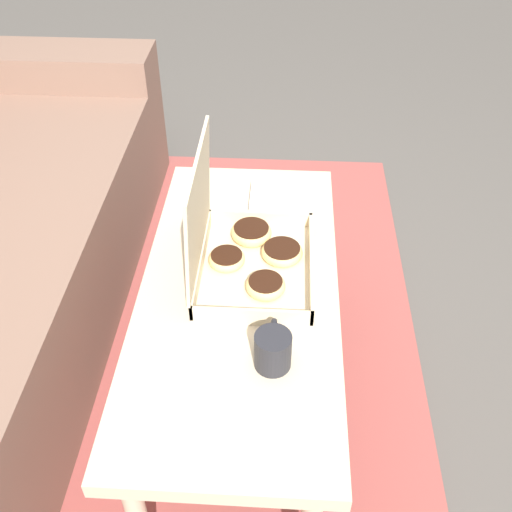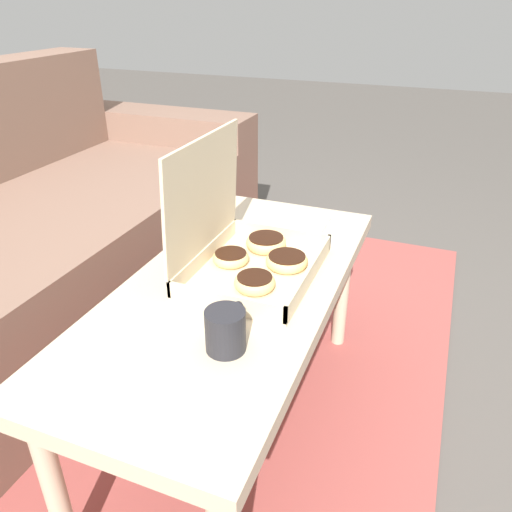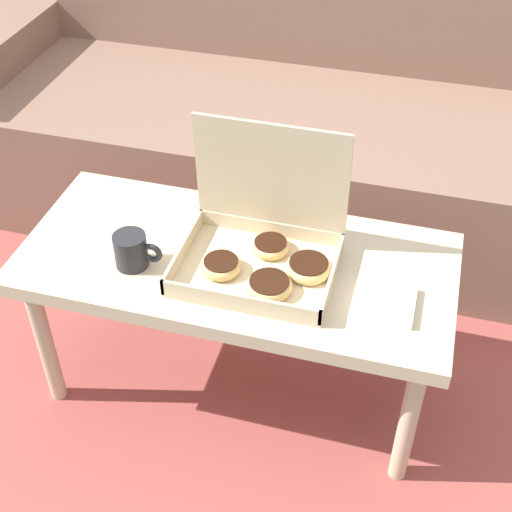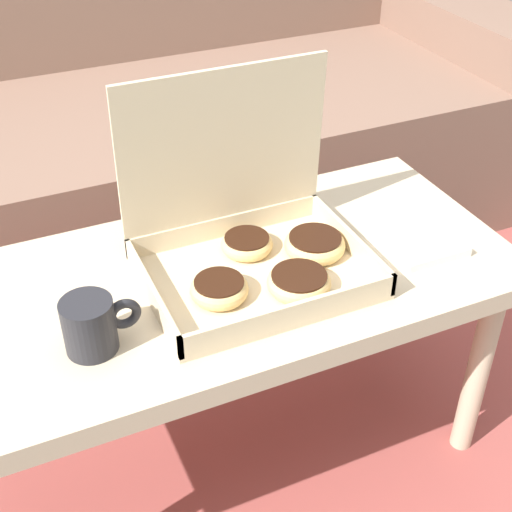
{
  "view_description": "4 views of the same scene",
  "coord_description": "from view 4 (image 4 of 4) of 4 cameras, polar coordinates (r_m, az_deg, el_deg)",
  "views": [
    {
      "loc": [
        -1.06,
        -0.19,
        1.49
      ],
      "look_at": [
        0.06,
        -0.12,
        0.52
      ],
      "focal_mm": 42.0,
      "sensor_mm": 36.0,
      "label": 1
    },
    {
      "loc": [
        -0.94,
        -0.52,
        1.1
      ],
      "look_at": [
        0.06,
        -0.12,
        0.52
      ],
      "focal_mm": 35.0,
      "sensor_mm": 36.0,
      "label": 2
    },
    {
      "loc": [
        0.4,
        -1.35,
        1.61
      ],
      "look_at": [
        0.06,
        -0.12,
        0.52
      ],
      "focal_mm": 50.0,
      "sensor_mm": 36.0,
      "label": 3
    },
    {
      "loc": [
        -0.34,
        -1.01,
        1.22
      ],
      "look_at": [
        0.06,
        -0.12,
        0.52
      ],
      "focal_mm": 50.0,
      "sensor_mm": 36.0,
      "label": 4
    }
  ],
  "objects": [
    {
      "name": "ground_plane",
      "position": [
        1.61,
        -3.89,
        -13.5
      ],
      "size": [
        12.0,
        12.0,
        0.0
      ],
      "primitive_type": "plane",
      "color": "#514C47"
    },
    {
      "name": "coffee_mug",
      "position": [
        1.09,
        -13.02,
        -5.4
      ],
      "size": [
        0.12,
        0.08,
        0.09
      ],
      "color": "#232328",
      "rests_on": "coffee_table"
    },
    {
      "name": "pastry_box",
      "position": [
        1.21,
        0.16,
        1.18
      ],
      "size": [
        0.37,
        0.29,
        0.33
      ],
      "color": "beige",
      "rests_on": "coffee_table"
    },
    {
      "name": "coffee_table",
      "position": [
        1.26,
        -3.26,
        -3.56
      ],
      "size": [
        1.07,
        0.49,
        0.47
      ],
      "color": "#C6B293",
      "rests_on": "ground_plane"
    },
    {
      "name": "couch",
      "position": [
        2.09,
        -12.64,
        8.61
      ],
      "size": [
        2.57,
        0.89,
        0.87
      ],
      "color": "#7A5B4C",
      "rests_on": "ground_plane"
    },
    {
      "name": "area_rug",
      "position": [
        1.81,
        -7.33,
        -6.76
      ],
      "size": [
        2.69,
        1.87,
        0.01
      ],
      "primitive_type": "cube",
      "color": "#994742",
      "rests_on": "ground_plane"
    },
    {
      "name": "napkin_stack",
      "position": [
        1.33,
        12.98,
        1.08
      ],
      "size": [
        0.13,
        0.13,
        0.02
      ],
      "color": "white",
      "rests_on": "coffee_table"
    }
  ]
}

